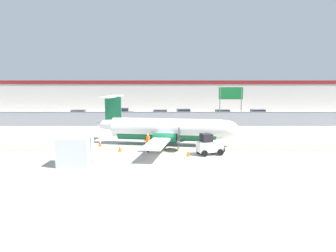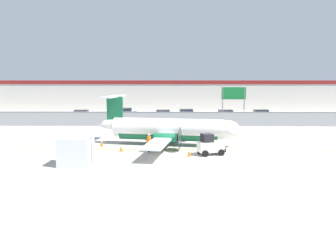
# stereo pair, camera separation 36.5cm
# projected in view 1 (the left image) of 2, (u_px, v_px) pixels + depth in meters

# --- Properties ---
(ground_plane) EXTENTS (140.00, 140.00, 0.01)m
(ground_plane) POSITION_uv_depth(u_px,v_px,m) (177.00, 150.00, 30.83)
(ground_plane) COLOR #ADA89E
(perimeter_fence) EXTENTS (98.00, 0.10, 2.10)m
(perimeter_fence) POSITION_uv_depth(u_px,v_px,m) (174.00, 118.00, 46.52)
(perimeter_fence) COLOR gray
(perimeter_fence) RESTS_ON ground
(parking_lot_strip) EXTENTS (98.00, 17.00, 0.12)m
(parking_lot_strip) POSITION_uv_depth(u_px,v_px,m) (173.00, 117.00, 58.06)
(parking_lot_strip) COLOR #38383A
(parking_lot_strip) RESTS_ON ground
(background_building) EXTENTS (91.00, 8.10, 6.50)m
(background_building) POSITION_uv_depth(u_px,v_px,m) (172.00, 95.00, 75.93)
(background_building) COLOR beige
(background_building) RESTS_ON ground
(commuter_airplane) EXTENTS (14.53, 16.04, 4.92)m
(commuter_airplane) POSITION_uv_depth(u_px,v_px,m) (170.00, 129.00, 32.80)
(commuter_airplane) COLOR white
(commuter_airplane) RESTS_ON ground
(baggage_tug) EXTENTS (2.55, 1.93, 1.88)m
(baggage_tug) POSITION_uv_depth(u_px,v_px,m) (211.00, 145.00, 28.62)
(baggage_tug) COLOR silver
(baggage_tug) RESTS_ON ground
(ground_crew_worker) EXTENTS (0.34, 0.54, 1.70)m
(ground_crew_worker) POSITION_uv_depth(u_px,v_px,m) (149.00, 142.00, 29.68)
(ground_crew_worker) COLOR #191E4C
(ground_crew_worker) RESTS_ON ground
(cargo_container) EXTENTS (2.45, 2.06, 2.20)m
(cargo_container) POSITION_uv_depth(u_px,v_px,m) (77.00, 151.00, 25.03)
(cargo_container) COLOR silver
(cargo_container) RESTS_ON ground
(traffic_cone_near_left) EXTENTS (0.36, 0.36, 0.64)m
(traffic_cone_near_left) POSITION_uv_depth(u_px,v_px,m) (147.00, 138.00, 35.25)
(traffic_cone_near_left) COLOR orange
(traffic_cone_near_left) RESTS_ON ground
(traffic_cone_near_right) EXTENTS (0.36, 0.36, 0.64)m
(traffic_cone_near_right) POSITION_uv_depth(u_px,v_px,m) (102.00, 143.00, 32.44)
(traffic_cone_near_right) COLOR orange
(traffic_cone_near_right) RESTS_ON ground
(traffic_cone_far_left) EXTENTS (0.36, 0.36, 0.64)m
(traffic_cone_far_left) POSITION_uv_depth(u_px,v_px,m) (122.00, 148.00, 30.07)
(traffic_cone_far_left) COLOR orange
(traffic_cone_far_left) RESTS_ON ground
(traffic_cone_far_right) EXTENTS (0.36, 0.36, 0.64)m
(traffic_cone_far_right) POSITION_uv_depth(u_px,v_px,m) (190.00, 153.00, 28.12)
(traffic_cone_far_right) COLOR orange
(traffic_cone_far_right) RESTS_ON ground
(parked_car_0) EXTENTS (4.32, 2.26, 1.58)m
(parked_car_0) POSITION_uv_depth(u_px,v_px,m) (81.00, 115.00, 53.67)
(parked_car_0) COLOR navy
(parked_car_0) RESTS_ON parking_lot_strip
(parked_car_1) EXTENTS (4.35, 2.34, 1.58)m
(parked_car_1) POSITION_uv_depth(u_px,v_px,m) (123.00, 113.00, 57.52)
(parked_car_1) COLOR slate
(parked_car_1) RESTS_ON parking_lot_strip
(parked_car_2) EXTENTS (4.24, 2.09, 1.58)m
(parked_car_2) POSITION_uv_depth(u_px,v_px,m) (161.00, 115.00, 53.83)
(parked_car_2) COLOR silver
(parked_car_2) RESTS_ON parking_lot_strip
(parked_car_3) EXTENTS (4.33, 2.28, 1.58)m
(parked_car_3) POSITION_uv_depth(u_px,v_px,m) (184.00, 114.00, 55.30)
(parked_car_3) COLOR #B28C19
(parked_car_3) RESTS_ON parking_lot_strip
(parked_car_4) EXTENTS (4.38, 2.40, 1.58)m
(parked_car_4) POSITION_uv_depth(u_px,v_px,m) (225.00, 114.00, 54.15)
(parked_car_4) COLOR #B28C19
(parked_car_4) RESTS_ON parking_lot_strip
(parked_car_5) EXTENTS (4.25, 2.10, 1.58)m
(parked_car_5) POSITION_uv_depth(u_px,v_px,m) (260.00, 114.00, 54.54)
(parked_car_5) COLOR black
(parked_car_5) RESTS_ON parking_lot_strip
(highway_sign) EXTENTS (3.60, 0.14, 5.50)m
(highway_sign) POSITION_uv_depth(u_px,v_px,m) (232.00, 96.00, 48.54)
(highway_sign) COLOR slate
(highway_sign) RESTS_ON ground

